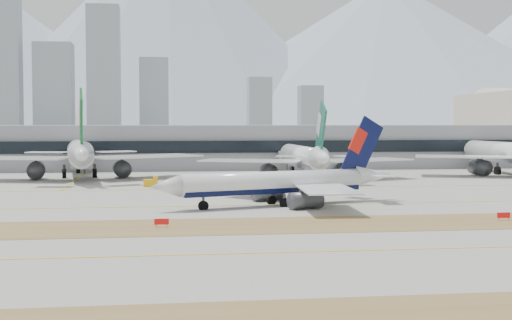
{
  "coord_description": "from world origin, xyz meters",
  "views": [
    {
      "loc": [
        -21.73,
        -140.09,
        15.86
      ],
      "look_at": [
        -0.02,
        18.0,
        7.5
      ],
      "focal_mm": 50.0,
      "sensor_mm": 36.0,
      "label": 1
    }
  ],
  "objects": [
    {
      "name": "taxiing_airliner",
      "position": [
        1.76,
        -5.64,
        4.22
      ],
      "size": [
        50.57,
        42.95,
        17.49
      ],
      "rotation": [
        0.0,
        0.0,
        3.46
      ],
      "color": "white",
      "rests_on": "ground"
    },
    {
      "name": "terminal",
      "position": [
        0.0,
        114.84,
        7.5
      ],
      "size": [
        280.0,
        43.1,
        15.0
      ],
      "color": "gray",
      "rests_on": "ground"
    },
    {
      "name": "mountain_ridge",
      "position": [
        33.0,
        1404.14,
        181.85
      ],
      "size": [
        2830.0,
        1120.0,
        470.0
      ],
      "color": "#9EA8B7",
      "rests_on": "ground"
    },
    {
      "name": "apron_markings",
      "position": [
        0.0,
        -53.95,
        0.02
      ],
      "size": [
        360.0,
        122.22,
        0.06
      ],
      "color": "brown",
      "rests_on": "ground"
    },
    {
      "name": "city_skyline",
      "position": [
        -106.76,
        453.42,
        49.8
      ],
      "size": [
        342.0,
        49.8,
        140.0
      ],
      "color": "gray",
      "rests_on": "ground"
    },
    {
      "name": "hold_sign_left",
      "position": [
        -21.34,
        -32.0,
        0.88
      ],
      "size": [
        2.2,
        0.15,
        1.35
      ],
      "color": "red",
      "rests_on": "ground"
    },
    {
      "name": "gse_c",
      "position": [
        26.76,
        38.23,
        1.05
      ],
      "size": [
        3.55,
        2.0,
        2.6
      ],
      "color": "#F9B30D",
      "rests_on": "ground"
    },
    {
      "name": "widebody_china_air",
      "position": [
        85.23,
        64.31,
        6.25
      ],
      "size": [
        66.01,
        64.43,
        23.53
      ],
      "rotation": [
        0.0,
        0.0,
        1.59
      ],
      "color": "white",
      "rests_on": "ground"
    },
    {
      "name": "widebody_eva",
      "position": [
        -44.14,
        68.32,
        6.64
      ],
      "size": [
        69.54,
        68.56,
        24.98
      ],
      "rotation": [
        0.0,
        0.0,
        1.7
      ],
      "color": "white",
      "rests_on": "ground"
    },
    {
      "name": "hold_sign_right",
      "position": [
        33.64,
        -32.0,
        0.88
      ],
      "size": [
        2.2,
        0.15,
        1.35
      ],
      "color": "red",
      "rests_on": "ground"
    },
    {
      "name": "widebody_cathay",
      "position": [
        19.21,
        57.67,
        5.8
      ],
      "size": [
        61.25,
        59.68,
        21.82
      ],
      "rotation": [
        0.0,
        0.0,
        1.57
      ],
      "color": "white",
      "rests_on": "ground"
    },
    {
      "name": "ground",
      "position": [
        0.0,
        0.0,
        0.0
      ],
      "size": [
        3000.0,
        3000.0,
        0.0
      ],
      "primitive_type": "plane",
      "color": "gray",
      "rests_on": "ground"
    },
    {
      "name": "gse_b",
      "position": [
        -23.53,
        38.3,
        1.05
      ],
      "size": [
        3.55,
        2.0,
        2.6
      ],
      "color": "#F9B30D",
      "rests_on": "ground"
    }
  ]
}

